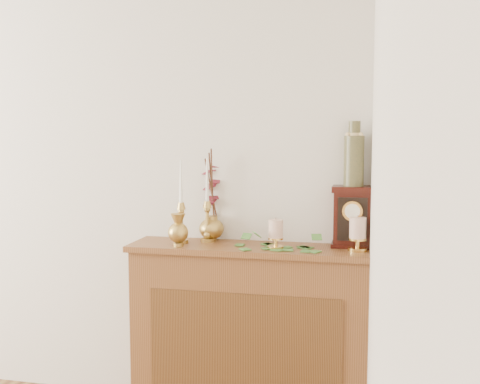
% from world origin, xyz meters
% --- Properties ---
extents(console_shelf, '(1.24, 0.34, 0.93)m').
position_xyz_m(console_shelf, '(1.40, 2.10, 0.44)').
color(console_shelf, brown).
rests_on(console_shelf, ground).
extents(candlestick_left, '(0.07, 0.07, 0.44)m').
position_xyz_m(candlestick_left, '(1.04, 2.09, 1.07)').
color(candlestick_left, tan).
rests_on(candlestick_left, console_shelf).
extents(candlestick_center, '(0.07, 0.07, 0.44)m').
position_xyz_m(candlestick_center, '(1.16, 2.15, 1.08)').
color(candlestick_center, tan).
rests_on(candlestick_center, console_shelf).
extents(bud_vase, '(0.10, 0.10, 0.17)m').
position_xyz_m(bud_vase, '(1.05, 2.00, 1.01)').
color(bud_vase, tan).
rests_on(bud_vase, console_shelf).
extents(ginger_jar, '(0.20, 0.21, 0.49)m').
position_xyz_m(ginger_jar, '(1.16, 2.24, 1.15)').
color(ginger_jar, tan).
rests_on(ginger_jar, console_shelf).
extents(pillar_candle_left, '(0.08, 0.08, 0.16)m').
position_xyz_m(pillar_candle_left, '(1.54, 2.05, 1.01)').
color(pillar_candle_left, gold).
rests_on(pillar_candle_left, console_shelf).
extents(pillar_candle_right, '(0.09, 0.09, 0.18)m').
position_xyz_m(pillar_candle_right, '(1.94, 2.08, 1.02)').
color(pillar_candle_right, gold).
rests_on(pillar_candle_right, console_shelf).
extents(ivy_garland, '(0.46, 0.21, 0.09)m').
position_xyz_m(ivy_garland, '(1.61, 2.06, 0.94)').
color(ivy_garland, '#3E732C').
rests_on(ivy_garland, console_shelf).
extents(mantel_clock, '(0.21, 0.15, 0.31)m').
position_xyz_m(mantel_clock, '(1.91, 2.18, 1.08)').
color(mantel_clock, '#380E0B').
rests_on(mantel_clock, console_shelf).
extents(ceramic_vase, '(0.10, 0.10, 0.32)m').
position_xyz_m(ceramic_vase, '(1.91, 2.18, 1.38)').
color(ceramic_vase, '#172E22').
rests_on(ceramic_vase, mantel_clock).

